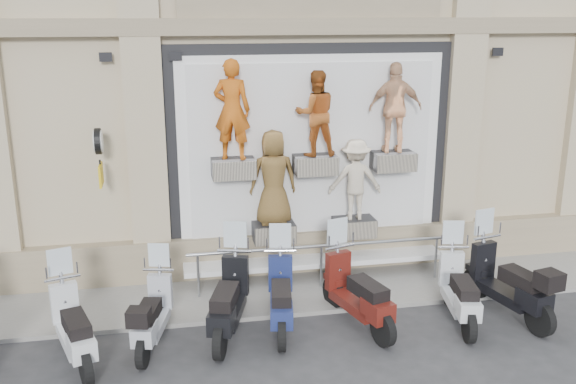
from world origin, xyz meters
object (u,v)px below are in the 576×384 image
object	(u,v)px
scooter_f	(358,279)
scooter_h	(509,269)
clock_sign_bracket	(99,149)
scooter_b	(72,313)
guard_rail	(321,268)
scooter_g	(460,278)
scooter_e	(281,283)
scooter_c	(152,302)
scooter_d	(228,286)

from	to	relation	value
scooter_f	scooter_h	bearing A→B (deg)	-19.00
clock_sign_bracket	scooter_b	bearing A→B (deg)	-99.11
guard_rail	clock_sign_bracket	distance (m)	4.57
scooter_f	guard_rail	bearing A→B (deg)	83.99
scooter_f	scooter_g	distance (m)	1.75
guard_rail	scooter_g	xyz separation A→B (m)	(2.00, -1.65, 0.33)
guard_rail	scooter_h	distance (m)	3.35
scooter_e	scooter_f	size ratio (longest dim) A/B	0.96
guard_rail	scooter_f	xyz separation A→B (m)	(0.26, -1.47, 0.38)
scooter_e	scooter_b	bearing A→B (deg)	-162.69
scooter_c	scooter_f	xyz separation A→B (m)	(3.35, 0.01, 0.10)
guard_rail	scooter_d	xyz separation A→B (m)	(-1.88, -1.37, 0.40)
scooter_g	scooter_h	distance (m)	0.92
guard_rail	scooter_b	distance (m)	4.62
clock_sign_bracket	scooter_h	size ratio (longest dim) A/B	0.47
scooter_g	scooter_h	xyz separation A→B (m)	(0.91, 0.04, 0.07)
scooter_e	scooter_g	world-z (taller)	scooter_e
scooter_e	scooter_h	size ratio (longest dim) A/B	0.93
guard_rail	scooter_c	world-z (taller)	scooter_c
scooter_b	scooter_h	distance (m)	7.17
guard_rail	scooter_f	size ratio (longest dim) A/B	2.42
scooter_c	scooter_g	distance (m)	5.10
scooter_d	scooter_f	world-z (taller)	scooter_d
scooter_d	scooter_g	size ratio (longest dim) A/B	1.08
scooter_g	clock_sign_bracket	bearing A→B (deg)	171.21
scooter_h	clock_sign_bracket	bearing A→B (deg)	149.58
clock_sign_bracket	scooter_e	size ratio (longest dim) A/B	0.51
scooter_c	scooter_g	xyz separation A→B (m)	(5.09, -0.17, 0.05)
guard_rail	scooter_g	size ratio (longest dim) A/B	2.57
scooter_e	scooter_h	distance (m)	3.93
scooter_e	clock_sign_bracket	bearing A→B (deg)	157.70
scooter_b	scooter_g	xyz separation A→B (m)	(6.25, 0.11, -0.01)
clock_sign_bracket	scooter_f	size ratio (longest dim) A/B	0.49
scooter_b	scooter_e	distance (m)	3.28
scooter_c	scooter_d	bearing A→B (deg)	18.61
scooter_c	scooter_d	world-z (taller)	scooter_d
guard_rail	scooter_d	distance (m)	2.36
scooter_c	scooter_h	bearing A→B (deg)	11.97
scooter_d	scooter_g	distance (m)	3.89
clock_sign_bracket	scooter_h	distance (m)	7.38
scooter_d	scooter_e	distance (m)	0.87
scooter_b	scooter_g	distance (m)	6.26
scooter_b	scooter_c	world-z (taller)	scooter_b
clock_sign_bracket	scooter_d	xyz separation A→B (m)	(2.02, -1.84, -1.94)
clock_sign_bracket	scooter_f	xyz separation A→B (m)	(4.16, -1.94, -1.95)
scooter_b	scooter_e	world-z (taller)	scooter_e
guard_rail	scooter_g	world-z (taller)	scooter_g
scooter_g	scooter_h	size ratio (longest dim) A/B	0.91
scooter_c	scooter_f	size ratio (longest dim) A/B	0.88
clock_sign_bracket	scooter_e	world-z (taller)	clock_sign_bracket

